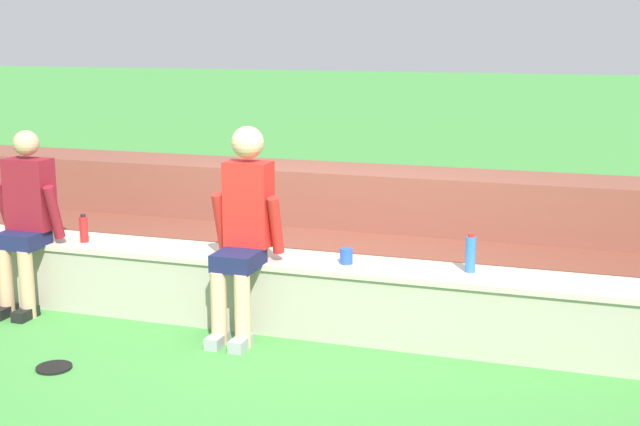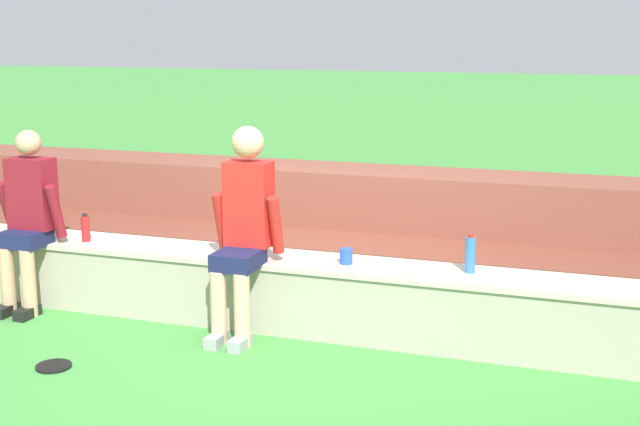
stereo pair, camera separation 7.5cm
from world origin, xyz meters
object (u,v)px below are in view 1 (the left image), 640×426
water_bottle_center_gap (471,254)px  water_bottle_mid_left (84,229)px  plastic_cup_left_end (346,256)px  person_center (244,226)px  frisbee (54,368)px  person_left_of_center (26,217)px

water_bottle_center_gap → water_bottle_mid_left: (-2.95, -0.10, -0.02)m
water_bottle_mid_left → plastic_cup_left_end: bearing=1.0°
person_center → water_bottle_mid_left: bearing=173.0°
water_bottle_center_gap → frisbee: size_ratio=1.17×
person_left_of_center → water_bottle_mid_left: bearing=28.0°
plastic_cup_left_end → person_center: bearing=-162.9°
person_left_of_center → person_center: (1.78, 0.02, 0.05)m
plastic_cup_left_end → frisbee: 2.07m
water_bottle_mid_left → frisbee: water_bottle_mid_left is taller
person_left_of_center → person_center: person_center is taller
water_bottle_center_gap → plastic_cup_left_end: bearing=-175.8°
plastic_cup_left_end → frisbee: plastic_cup_left_end is taller
water_bottle_center_gap → frisbee: bearing=-152.7°
person_center → water_bottle_mid_left: person_center is taller
frisbee → person_left_of_center: bearing=132.5°
plastic_cup_left_end → person_left_of_center: bearing=-174.6°
person_left_of_center → person_center: 1.78m
water_bottle_mid_left → frisbee: size_ratio=0.97×
person_center → water_bottle_center_gap: 1.57m
water_bottle_mid_left → frisbee: 1.41m
person_left_of_center → person_center: bearing=0.8°
water_bottle_center_gap → frisbee: water_bottle_center_gap is taller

